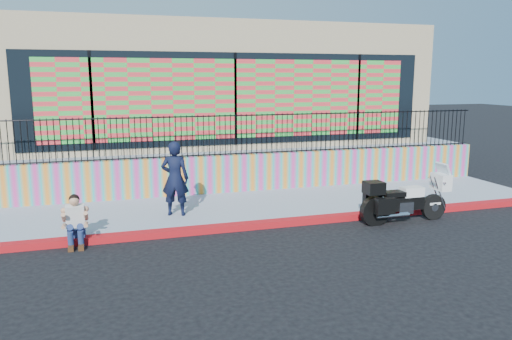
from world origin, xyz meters
name	(u,v)px	position (x,y,z in m)	size (l,w,h in m)	color
ground	(280,226)	(0.00, 0.00, 0.00)	(90.00, 90.00, 0.00)	black
red_curb	(280,223)	(0.00, 0.00, 0.07)	(16.00, 0.30, 0.15)	#A50B1E
sidewalk	(259,206)	(0.00, 1.65, 0.07)	(16.00, 3.00, 0.15)	gray
mural_wall	(243,173)	(0.00, 3.25, 0.70)	(16.00, 0.20, 1.10)	#E23B98
metal_fence	(243,134)	(0.00, 3.25, 1.85)	(15.80, 0.04, 1.20)	black
elevated_platform	(209,151)	(0.00, 8.35, 0.62)	(16.00, 10.00, 1.25)	gray
storefront_building	(209,84)	(0.00, 8.13, 3.25)	(14.00, 8.06, 4.00)	tan
police_motorcycle	(404,199)	(2.98, -0.59, 0.60)	(2.30, 0.76, 1.43)	black
police_officer	(175,178)	(-2.32, 1.17, 1.07)	(0.67, 0.44, 1.84)	black
seated_man	(75,225)	(-4.60, -0.10, 0.45)	(0.54, 0.71, 1.06)	navy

